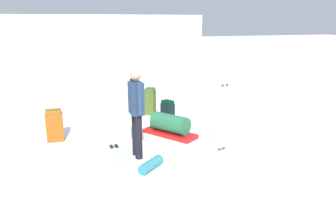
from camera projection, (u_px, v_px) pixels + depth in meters
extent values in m
plane|color=white|center=(168.00, 142.00, 7.10)|extent=(80.00, 80.00, 0.00)
cube|color=white|center=(70.00, 35.00, 23.47)|extent=(18.80, 6.98, 2.81)
cylinder|color=black|center=(139.00, 137.00, 6.19)|extent=(0.14, 0.14, 0.85)
cylinder|color=black|center=(136.00, 134.00, 6.37)|extent=(0.14, 0.14, 0.85)
cube|color=navy|center=(136.00, 98.00, 6.08)|extent=(0.24, 0.36, 0.60)
cylinder|color=navy|center=(140.00, 99.00, 5.86)|extent=(0.09, 0.09, 0.58)
cylinder|color=navy|center=(133.00, 94.00, 6.29)|extent=(0.09, 0.09, 0.58)
sphere|color=tan|center=(135.00, 74.00, 5.96)|extent=(0.22, 0.22, 0.22)
cube|color=silver|center=(112.00, 148.00, 6.78)|extent=(0.20, 2.00, 0.02)
cube|color=black|center=(112.00, 147.00, 6.78)|extent=(0.07, 0.14, 0.03)
cube|color=silver|center=(116.00, 147.00, 6.82)|extent=(0.20, 2.00, 0.02)
cube|color=black|center=(116.00, 146.00, 6.81)|extent=(0.07, 0.14, 0.03)
cube|color=black|center=(168.00, 113.00, 8.46)|extent=(0.34, 0.38, 0.48)
cube|color=black|center=(168.00, 102.00, 8.38)|extent=(0.30, 0.34, 0.08)
cube|color=#914B13|center=(55.00, 127.00, 7.12)|extent=(0.35, 0.22, 0.62)
cube|color=brown|center=(53.00, 111.00, 7.02)|extent=(0.32, 0.19, 0.08)
cube|color=#41541C|center=(150.00, 103.00, 9.17)|extent=(0.40, 0.45, 0.64)
cube|color=#395727|center=(150.00, 90.00, 9.08)|extent=(0.36, 0.41, 0.08)
cylinder|color=#B9AFBB|center=(221.00, 120.00, 6.42)|extent=(0.02, 0.02, 1.31)
sphere|color=#A51919|center=(223.00, 85.00, 6.24)|extent=(0.05, 0.05, 0.05)
cylinder|color=black|center=(220.00, 149.00, 6.58)|extent=(0.07, 0.07, 0.01)
cylinder|color=#B9AFBB|center=(225.00, 119.00, 6.48)|extent=(0.02, 0.02, 1.31)
sphere|color=#A51919|center=(227.00, 85.00, 6.30)|extent=(0.05, 0.05, 0.05)
cylinder|color=black|center=(224.00, 148.00, 6.64)|extent=(0.07, 0.07, 0.01)
cube|color=red|center=(170.00, 133.00, 7.52)|extent=(1.09, 1.28, 0.09)
cylinder|color=#23603D|center=(170.00, 123.00, 7.46)|extent=(0.84, 0.94, 0.40)
cylinder|color=teal|center=(151.00, 165.00, 5.81)|extent=(0.53, 0.50, 0.18)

